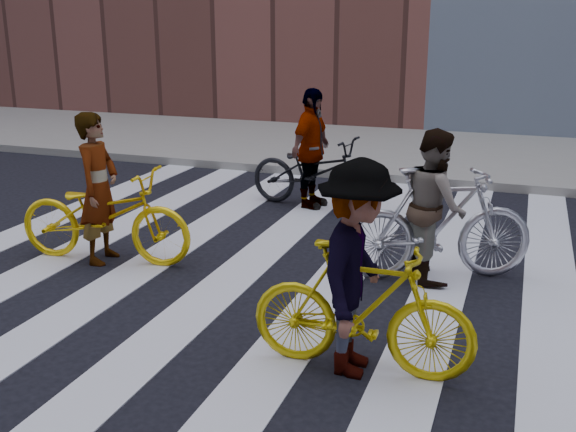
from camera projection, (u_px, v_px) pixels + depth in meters
The scene contains 11 objects.
ground at pixel (277, 287), 7.19m from camera, with size 100.00×100.00×0.00m, color black.
sidewalk_far at pixel (405, 152), 13.94m from camera, with size 100.00×5.00×0.15m, color gray.
zebra_crosswalk at pixel (277, 286), 7.19m from camera, with size 8.25×10.00×0.01m.
bike_yellow_left at pixel (104, 215), 7.80m from camera, with size 0.74×2.12×1.11m, color yellow.
bike_silver_mid at pixel (438, 224), 7.25m from camera, with size 0.59×2.08×1.25m, color #B7B8C1.
bike_yellow_right at pixel (362, 309), 5.34m from camera, with size 0.51×1.81×1.09m, color #D8BC0C.
bike_dark_rear at pixel (314, 172), 10.02m from camera, with size 0.72×2.06×1.08m, color black.
rider_left at pixel (98, 188), 7.73m from camera, with size 0.64×0.42×1.75m, color slate.
rider_mid at pixel (434, 205), 7.21m from camera, with size 0.80×0.63×1.66m, color slate.
rider_right at pixel (357, 269), 5.26m from camera, with size 1.13×0.65×1.75m, color slate.
rider_rear at pixel (311, 149), 9.93m from camera, with size 1.04×0.44×1.78m, color slate.
Camera 1 is at (2.36, -6.25, 2.78)m, focal length 42.00 mm.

